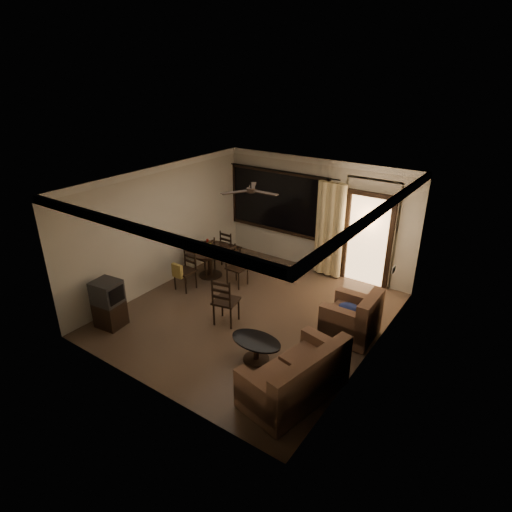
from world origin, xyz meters
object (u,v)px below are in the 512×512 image
Objects in this scene: dining_chair_west at (205,263)px; dining_chair_east at (237,274)px; dining_chair_north at (231,255)px; dining_table at (210,255)px; side_chair at (226,309)px; armchair at (353,319)px; coffee_table at (256,347)px; dining_chair_south at (185,277)px; sofa at (297,379)px; tv_cabinet at (109,304)px.

dining_chair_west and dining_chair_east have the same top height.
dining_chair_west is at bearing 77.42° from dining_chair_north.
dining_chair_north is (-0.82, 0.81, 0.00)m from dining_chair_east.
dining_table is 0.83m from dining_chair_north.
dining_chair_east is 0.92× the size of side_chair.
dining_chair_east is 1.00× the size of dining_chair_north.
dining_chair_west reaches higher than armchair.
coffee_table is (2.79, -2.86, -0.01)m from dining_chair_north.
dining_chair_east is 1.00× the size of dining_chair_south.
armchair reaches higher than coffee_table.
sofa is at bearing -21.28° from coffee_table.
armchair is 1.97m from coffee_table.
dining_chair_west is at bearing 144.95° from coffee_table.
dining_chair_east reaches higher than coffee_table.
dining_chair_south reaches higher than armchair.
coffee_table is at bearing 170.35° from sofa.
tv_cabinet is (-1.02, -2.79, 0.21)m from dining_chair_east.
armchair reaches higher than sofa.
tv_cabinet is at bearing -163.70° from sofa.
tv_cabinet reaches higher than dining_table.
dining_chair_west and dining_chair_north have the same top height.
dining_table reaches higher than sofa.
sofa is at bearing 142.08° from side_chair.
dining_table is at bearing 90.13° from dining_chair_north.
armchair is (3.07, -0.42, 0.10)m from dining_chair_east.
tv_cabinet is (-0.16, -1.96, 0.19)m from dining_chair_south.
dining_chair_south is 0.97× the size of tv_cabinet.
dining_chair_west reaches higher than sofa.
dining_chair_west is 0.92× the size of side_chair.
dining_chair_west is 4.11m from armchair.
dining_chair_west is 2.32m from side_chair.
sofa is at bearing 59.52° from dining_chair_west.
dining_chair_east and dining_chair_north have the same top height.
armchair is at bearing 84.90° from dining_chair_west.
dining_chair_south is 4.21m from sofa.
dining_chair_south and dining_chair_north have the same top height.
armchair is at bearing 163.84° from dining_chair_north.
dining_table is 0.90m from dining_chair_south.
side_chair reaches higher than dining_chair_south.
armchair is at bearing -6.44° from dining_table.
dining_table is 1.19× the size of dining_chair_west.
sofa is 1.96× the size of armchair.
side_chair is at bearing 166.40° from sofa.
coffee_table is at bearing 6.85° from tv_cabinet.
side_chair is at bearing -41.28° from dining_table.
side_chair is (1.64, -1.44, -0.25)m from dining_table.
side_chair reaches higher than coffee_table.
side_chair reaches higher than armchair.
dining_chair_south is 1.97m from tv_cabinet.
coffee_table is (-1.10, -1.63, -0.11)m from armchair.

